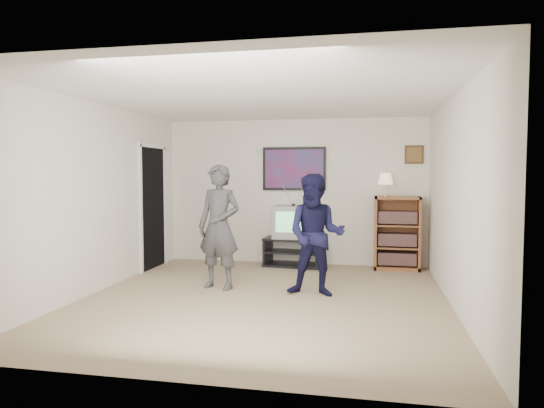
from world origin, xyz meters
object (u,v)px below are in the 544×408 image
(bookshelf, at_px, (397,233))
(person_tall, at_px, (219,227))
(crt_television, at_px, (293,222))
(media_stand, at_px, (293,252))
(person_short, at_px, (316,235))

(bookshelf, bearing_deg, person_tall, -143.28)
(person_tall, bearing_deg, crt_television, 79.93)
(media_stand, bearing_deg, person_short, -67.23)
(crt_television, relative_size, person_short, 0.41)
(person_tall, bearing_deg, bookshelf, 49.42)
(media_stand, height_order, person_short, person_short)
(person_short, bearing_deg, crt_television, 110.52)
(crt_television, distance_m, person_short, 2.01)
(media_stand, height_order, crt_television, crt_television)
(media_stand, bearing_deg, person_tall, -107.05)
(person_tall, distance_m, person_short, 1.34)
(media_stand, xyz_separation_m, person_short, (0.58, -1.92, 0.54))
(bookshelf, height_order, person_short, person_short)
(bookshelf, bearing_deg, person_short, -119.62)
(media_stand, xyz_separation_m, bookshelf, (1.70, 0.05, 0.36))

